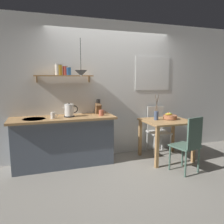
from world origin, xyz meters
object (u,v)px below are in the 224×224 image
object	(u,v)px
coffee_mug_spare	(101,113)
pendant_lamp	(81,73)
electric_kettle	(69,111)
knife_block	(98,108)
dining_table	(166,127)
dining_chair_far	(157,127)
twig_vase	(156,115)
dining_chair_near	(189,143)
coffee_mug_by_sink	(53,115)
fruit_bowl	(170,117)

from	to	relation	value
coffee_mug_spare	pendant_lamp	xyz separation A→B (m)	(-0.38, -0.08, 0.72)
coffee_mug_spare	electric_kettle	bearing A→B (deg)	174.78
coffee_mug_spare	knife_block	bearing A→B (deg)	91.63
knife_block	dining_table	bearing A→B (deg)	-20.06
dining_chair_far	knife_block	xyz separation A→B (m)	(-1.30, 0.03, 0.47)
twig_vase	dining_chair_far	bearing A→B (deg)	56.05
dining_table	knife_block	distance (m)	1.37
knife_block	dining_chair_far	bearing A→B (deg)	-1.20
dining_chair_near	dining_chair_far	distance (m)	1.13
dining_chair_near	knife_block	bearing A→B (deg)	137.02
dining_chair_near	coffee_mug_by_sink	xyz separation A→B (m)	(-2.10, 0.90, 0.43)
twig_vase	dining_table	bearing A→B (deg)	-26.95
dining_table	twig_vase	world-z (taller)	twig_vase
dining_table	dining_chair_far	world-z (taller)	dining_chair_far
pendant_lamp	knife_block	bearing A→B (deg)	38.34
electric_kettle	knife_block	world-z (taller)	knife_block
dining_chair_near	twig_vase	world-z (taller)	twig_vase
dining_chair_near	coffee_mug_spare	size ratio (longest dim) A/B	7.24
twig_vase	coffee_mug_by_sink	world-z (taller)	twig_vase
knife_block	coffee_mug_spare	distance (m)	0.22
pendant_lamp	coffee_mug_by_sink	bearing A→B (deg)	175.01
dining_chair_near	fruit_bowl	xyz separation A→B (m)	(0.12, 0.76, 0.31)
twig_vase	knife_block	xyz separation A→B (m)	(-1.07, 0.37, 0.14)
twig_vase	electric_kettle	distance (m)	1.66
twig_vase	pendant_lamp	xyz separation A→B (m)	(-1.44, 0.07, 0.79)
dining_chair_near	electric_kettle	xyz separation A→B (m)	(-1.81, 0.99, 0.48)
fruit_bowl	coffee_mug_by_sink	xyz separation A→B (m)	(-2.22, 0.14, 0.12)
dining_chair_near	coffee_mug_spare	world-z (taller)	coffee_mug_spare
dining_table	coffee_mug_by_sink	world-z (taller)	coffee_mug_by_sink
dining_chair_near	fruit_bowl	world-z (taller)	dining_chair_near
dining_chair_near	pendant_lamp	distance (m)	2.15
dining_table	fruit_bowl	distance (m)	0.23
dining_chair_near	twig_vase	bearing A→B (deg)	102.03
knife_block	coffee_mug_by_sink	size ratio (longest dim) A/B	2.32
knife_block	coffee_mug_by_sink	bearing A→B (deg)	-163.61
dining_table	coffee_mug_spare	size ratio (longest dim) A/B	6.64
electric_kettle	coffee_mug_by_sink	xyz separation A→B (m)	(-0.29, -0.09, -0.06)
dining_table	electric_kettle	distance (m)	1.87
dining_chair_far	coffee_mug_by_sink	world-z (taller)	coffee_mug_by_sink
dining_table	fruit_bowl	bearing A→B (deg)	27.20
coffee_mug_by_sink	pendant_lamp	distance (m)	0.86
twig_vase	coffee_mug_spare	size ratio (longest dim) A/B	3.85
dining_chair_far	twig_vase	world-z (taller)	twig_vase
dining_table	dining_chair_near	size ratio (longest dim) A/B	0.92
electric_kettle	pendant_lamp	size ratio (longest dim) A/B	0.43
dining_table	twig_vase	distance (m)	0.30
dining_chair_near	twig_vase	distance (m)	0.88
coffee_mug_by_sink	dining_table	bearing A→B (deg)	-5.48
coffee_mug_spare	twig_vase	bearing A→B (deg)	-8.13
electric_kettle	pendant_lamp	distance (m)	0.70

